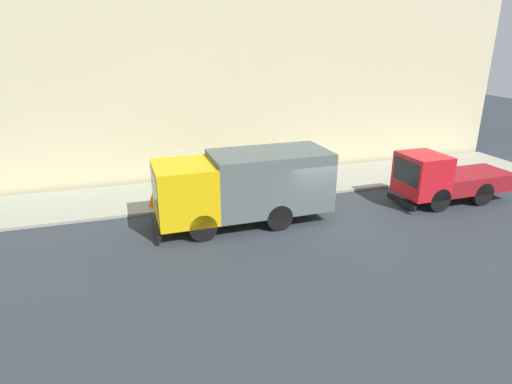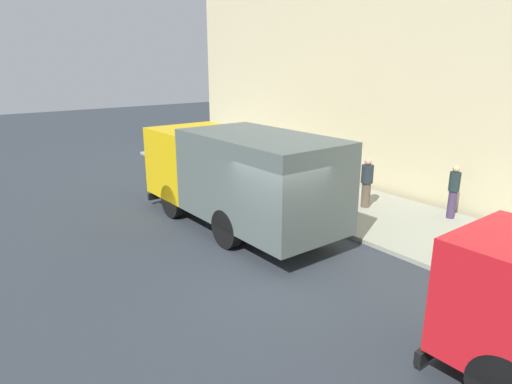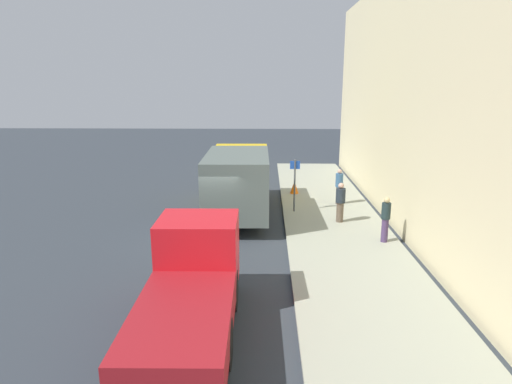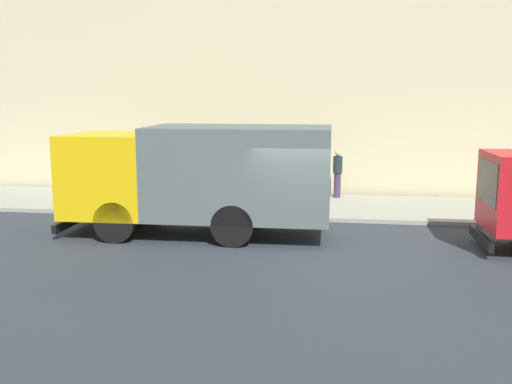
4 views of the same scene
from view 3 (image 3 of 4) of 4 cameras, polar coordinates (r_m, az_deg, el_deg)
ground at (r=17.15m, az=-6.19°, el=-5.76°), size 80.00×80.00×0.00m
sidewalk at (r=17.22m, az=10.90°, el=-5.64°), size 4.17×30.00×0.13m
building_facade at (r=16.88m, az=20.57°, el=10.97°), size 0.50×30.00×10.27m
large_utility_truck at (r=19.36m, az=-2.27°, el=1.77°), size 2.68×7.19×2.94m
small_flatbed_truck at (r=10.69m, az=-8.34°, el=-11.91°), size 2.14×5.65×2.40m
pedestrian_walking at (r=21.19m, az=10.78°, el=0.81°), size 0.49×0.49×1.69m
pedestrian_standing at (r=18.46m, az=10.94°, el=-1.24°), size 0.40×0.40×1.67m
pedestrian_third at (r=16.54m, az=16.53°, el=-3.28°), size 0.38×0.38×1.69m
traffic_cone_orange at (r=23.03m, az=5.03°, el=0.62°), size 0.45×0.45×0.64m
street_sign_post at (r=19.57m, az=5.06°, el=1.46°), size 0.44×0.08×2.37m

